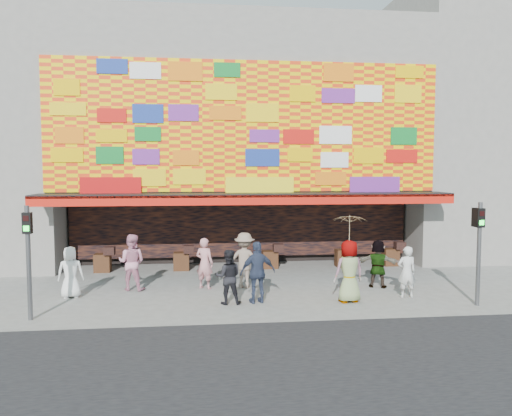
% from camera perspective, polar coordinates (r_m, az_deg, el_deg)
% --- Properties ---
extents(ground, '(90.00, 90.00, 0.00)m').
position_cam_1_polar(ground, '(15.48, 0.31, -10.28)').
color(ground, slate).
rests_on(ground, ground).
extents(road_strip, '(30.00, 8.00, 0.02)m').
position_cam_1_polar(road_strip, '(9.41, 5.31, -20.19)').
color(road_strip, black).
rests_on(road_strip, ground).
extents(shop_building, '(15.20, 9.40, 10.00)m').
position_cam_1_polar(shop_building, '(23.15, -2.10, 7.64)').
color(shop_building, gray).
rests_on(shop_building, ground).
extents(neighbor_right, '(11.00, 8.00, 12.00)m').
position_cam_1_polar(neighbor_right, '(27.31, 26.59, 8.30)').
color(neighbor_right, gray).
rests_on(neighbor_right, ground).
extents(signal_left, '(0.22, 0.20, 3.00)m').
position_cam_1_polar(signal_left, '(14.24, -24.59, -4.33)').
color(signal_left, '#59595B').
rests_on(signal_left, ground).
extents(signal_right, '(0.22, 0.20, 3.00)m').
position_cam_1_polar(signal_right, '(15.71, 24.15, -3.54)').
color(signal_right, '#59595B').
rests_on(signal_right, ground).
extents(ped_a, '(0.84, 0.61, 1.59)m').
position_cam_1_polar(ped_a, '(16.40, -20.44, -6.88)').
color(ped_a, white).
rests_on(ped_a, ground).
extents(ped_b, '(0.74, 0.65, 1.69)m').
position_cam_1_polar(ped_b, '(16.62, -5.90, -6.29)').
color(ped_b, '#C68084').
rests_on(ped_b, ground).
extents(ped_c, '(0.82, 0.66, 1.61)m').
position_cam_1_polar(ped_c, '(14.71, -3.21, -7.85)').
color(ped_c, black).
rests_on(ped_c, ground).
extents(ped_d, '(1.34, 1.00, 1.84)m').
position_cam_1_polar(ped_d, '(16.64, -1.31, -5.99)').
color(ped_d, gray).
rests_on(ped_d, ground).
extents(ped_e, '(1.14, 0.65, 1.83)m').
position_cam_1_polar(ped_e, '(14.78, 0.20, -7.35)').
color(ped_e, '#2D364F').
rests_on(ped_e, ground).
extents(ped_f, '(1.55, 1.06, 1.60)m').
position_cam_1_polar(ped_f, '(17.21, 13.77, -6.18)').
color(ped_f, gray).
rests_on(ped_f, ground).
extents(ped_g, '(0.99, 0.73, 1.85)m').
position_cam_1_polar(ped_g, '(15.10, 10.59, -7.12)').
color(ped_g, gray).
rests_on(ped_g, ground).
extents(ped_h, '(0.58, 0.38, 1.59)m').
position_cam_1_polar(ped_h, '(16.10, 16.84, -7.00)').
color(ped_h, silver).
rests_on(ped_h, ground).
extents(ped_i, '(1.02, 0.87, 1.83)m').
position_cam_1_polar(ped_i, '(16.82, -14.04, -6.03)').
color(ped_i, pink).
rests_on(ped_i, ground).
extents(parasol, '(1.08, 1.10, 1.86)m').
position_cam_1_polar(parasol, '(14.90, 10.65, -2.49)').
color(parasol, '#E0BA8D').
rests_on(parasol, ground).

